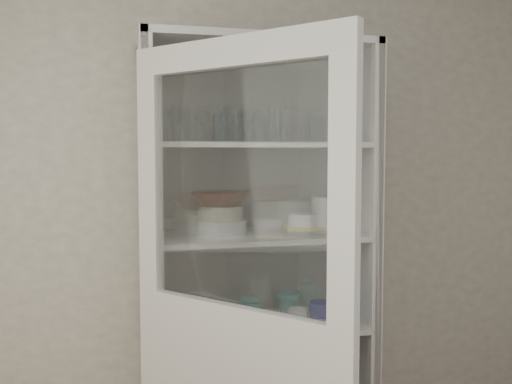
{
  "coord_description": "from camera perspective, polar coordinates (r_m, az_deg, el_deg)",
  "views": [
    {
      "loc": [
        -0.39,
        -1.15,
        1.62
      ],
      "look_at": [
        0.2,
        1.27,
        1.44
      ],
      "focal_mm": 40.0,
      "sensor_mm": 36.0,
      "label": 1
    }
  ],
  "objects": [
    {
      "name": "white_ramekin",
      "position": [
        2.55,
        4.71,
        -2.8
      ],
      "size": [
        0.16,
        0.16,
        0.06
      ],
      "primitive_type": "cylinder",
      "rotation": [
        0.0,
        0.0,
        0.27
      ],
      "color": "white",
      "rests_on": "yellow_trivet"
    },
    {
      "name": "tumbler_9",
      "position": [
        2.48,
        -3.62,
        6.39
      ],
      "size": [
        0.08,
        0.08,
        0.13
      ],
      "primitive_type": "cylinder",
      "rotation": [
        0.0,
        0.0,
        0.31
      ],
      "color": "silver",
      "rests_on": "shelf_glass"
    },
    {
      "name": "plate_stack_front",
      "position": [
        2.46,
        -3.52,
        -3.57
      ],
      "size": [
        0.22,
        0.22,
        0.07
      ],
      "primitive_type": "cylinder",
      "color": "white",
      "rests_on": "shelf_plates"
    },
    {
      "name": "grey_bowl_stack",
      "position": [
        2.59,
        7.17,
        -2.21
      ],
      "size": [
        0.15,
        0.15,
        0.16
      ],
      "primitive_type": "cylinder",
      "color": "silver",
      "rests_on": "shelf_plates"
    },
    {
      "name": "mug_white",
      "position": [
        2.52,
        4.16,
        -12.5
      ],
      "size": [
        0.11,
        0.11,
        0.08
      ],
      "primitive_type": "imported",
      "rotation": [
        0.0,
        0.0,
        0.25
      ],
      "color": "white",
      "rests_on": "shelf_mugs"
    },
    {
      "name": "wall_back",
      "position": [
        2.7,
        -5.26,
        -2.82
      ],
      "size": [
        3.6,
        0.02,
        2.6
      ],
      "primitive_type": "cube",
      "color": "#A6A093",
      "rests_on": "ground"
    },
    {
      "name": "terracotta_bowl",
      "position": [
        2.45,
        -3.53,
        -0.66
      ],
      "size": [
        0.32,
        0.32,
        0.06
      ],
      "primitive_type": "imported",
      "rotation": [
        0.0,
        0.0,
        -0.35
      ],
      "color": "#532717",
      "rests_on": "cream_bowl"
    },
    {
      "name": "goblet_1",
      "position": [
        2.52,
        -5.29,
        6.67
      ],
      "size": [
        0.07,
        0.07,
        0.15
      ],
      "primitive_type": null,
      "color": "silver",
      "rests_on": "shelf_glass"
    },
    {
      "name": "plate_stack_back",
      "position": [
        2.6,
        -4.67,
        -3.01
      ],
      "size": [
        0.2,
        0.2,
        0.08
      ],
      "primitive_type": "cylinder",
      "color": "white",
      "rests_on": "shelf_plates"
    },
    {
      "name": "tumbler_1",
      "position": [
        2.31,
        -2.98,
        6.73
      ],
      "size": [
        0.09,
        0.09,
        0.14
      ],
      "primitive_type": "cylinder",
      "rotation": [
        0.0,
        0.0,
        0.27
      ],
      "color": "silver",
      "rests_on": "shelf_glass"
    },
    {
      "name": "tumbler_3",
      "position": [
        2.39,
        0.5,
        6.8
      ],
      "size": [
        0.08,
        0.08,
        0.15
      ],
      "primitive_type": "cylinder",
      "rotation": [
        0.0,
        0.0,
        -0.04
      ],
      "color": "silver",
      "rests_on": "shelf_glass"
    },
    {
      "name": "tumbler_2",
      "position": [
        2.31,
        -2.96,
        6.55
      ],
      "size": [
        0.06,
        0.06,
        0.12
      ],
      "primitive_type": "cylinder",
      "rotation": [
        0.0,
        0.0,
        0.03
      ],
      "color": "silver",
      "rests_on": "shelf_glass"
    },
    {
      "name": "goblet_3",
      "position": [
        2.68,
        5.46,
        6.56
      ],
      "size": [
        0.07,
        0.07,
        0.16
      ],
      "primitive_type": null,
      "color": "silver",
      "rests_on": "shelf_glass"
    },
    {
      "name": "goblet_2",
      "position": [
        2.57,
        -0.81,
        6.85
      ],
      "size": [
        0.08,
        0.08,
        0.17
      ],
      "primitive_type": null,
      "color": "silver",
      "rests_on": "shelf_glass"
    },
    {
      "name": "mug_blue",
      "position": [
        2.61,
        6.63,
        -11.86
      ],
      "size": [
        0.15,
        0.15,
        0.1
      ],
      "primitive_type": "imported",
      "rotation": [
        0.0,
        0.0,
        -0.24
      ],
      "color": "#07097D",
      "rests_on": "shelf_mugs"
    },
    {
      "name": "tumbler_6",
      "position": [
        2.47,
        6.18,
        6.37
      ],
      "size": [
        0.07,
        0.07,
        0.12
      ],
      "primitive_type": "cylinder",
      "rotation": [
        0.0,
        0.0,
        0.21
      ],
      "color": "silver",
      "rests_on": "shelf_glass"
    },
    {
      "name": "glass_platter",
      "position": [
        2.56,
        4.71,
        -3.88
      ],
      "size": [
        0.3,
        0.3,
        0.02
      ],
      "primitive_type": "cylinder",
      "rotation": [
        0.0,
        0.0,
        0.03
      ],
      "color": "silver",
      "rests_on": "shelf_plates"
    },
    {
      "name": "teal_jar",
      "position": [
        2.6,
        -0.62,
        -11.78
      ],
      "size": [
        0.09,
        0.09,
        0.11
      ],
      "color": "teal",
      "rests_on": "shelf_mugs"
    },
    {
      "name": "measuring_cups",
      "position": [
        2.49,
        -2.97,
        -13.33
      ],
      "size": [
        0.09,
        0.09,
        0.04
      ],
      "primitive_type": "cylinder",
      "color": "#A8A8A8",
      "rests_on": "shelf_mugs"
    },
    {
      "name": "tumbler_11",
      "position": [
        2.58,
        6.19,
        6.4
      ],
      "size": [
        0.09,
        0.09,
        0.14
      ],
      "primitive_type": "cylinder",
      "rotation": [
        0.0,
        0.0,
        0.37
      ],
      "color": "silver",
      "rests_on": "shelf_glass"
    },
    {
      "name": "yellow_trivet",
      "position": [
        2.56,
        4.71,
        -3.58
      ],
      "size": [
        0.18,
        0.18,
        0.01
      ],
      "primitive_type": "cube",
      "rotation": [
        0.0,
        0.0,
        -0.12
      ],
      "color": "gold",
      "rests_on": "glass_platter"
    },
    {
      "name": "goblet_0",
      "position": [
        2.56,
        -7.92,
        6.87
      ],
      "size": [
        0.08,
        0.08,
        0.18
      ],
      "primitive_type": null,
      "color": "silver",
      "rests_on": "shelf_glass"
    },
    {
      "name": "cupboard_door",
      "position": [
        2.04,
        -2.03,
        -17.46
      ],
      "size": [
        0.61,
        0.71,
        2.0
      ],
      "rotation": [
        0.0,
        0.0,
        -0.87
      ],
      "color": "silver",
      "rests_on": "floor"
    },
    {
      "name": "tumbler_12",
      "position": [
        2.41,
        -0.55,
        6.71
      ],
      "size": [
        0.07,
        0.07,
        0.15
      ],
      "primitive_type": "cylinder",
      "color": "silver",
      "rests_on": "shelf_glass"
    },
    {
      "name": "tumbler_10",
      "position": [
        2.47,
        -2.01,
        6.65
      ],
      "size": [
        0.09,
        0.09,
        0.15
      ],
      "primitive_type": "cylinder",
      "rotation": [
        0.0,
        0.0,
        -0.33
      ],
      "color": "silver",
      "rests_on": "shelf_glass"
    },
    {
      "name": "pantry_cabinet",
      "position": [
        2.65,
        -0.32,
        -10.87
      ],
      "size": [
        1.0,
        0.45,
        2.1
      ],
      "color": "silver",
      "rests_on": "floor"
    },
    {
      "name": "tumbler_0",
      "position": [
        2.32,
        -7.54,
        6.79
      ],
      "size": [
        0.09,
        0.09,
        0.15
      ],
      "primitive_type": "cylinder",
      "rotation": [
        0.0,
        0.0,
        -0.37
      ],
      "color": "silver",
      "rests_on": "shelf_glass"
    },
    {
      "name": "cream_bowl",
      "position": [
        2.45,
        -3.52,
        -2.07
      ],
      "size": [
        0.2,
        0.2,
        0.06
      ],
      "primitive_type": "cylinder",
      "rotation": [
        0.0,
        0.0,
        -0.05
      ],
      "color": "beige",
      "rests_on": "plate_stack_front"
    },
    {
      "name": "tumbler_4",
      "position": [
        2.39,
        3.21,
        6.73
      ],
      "size": [
        0.09,
        0.09,
        0.15
      ],
      "primitive_type": "cylinder",
      "rotation": [
        0.0,
        0.0,
        0.19
      ],
      "color": "silver",
      "rests_on": "shelf_glass"
    },
    {
      "name": "tumbler_8",
      "position": [
        2.49,
        -2.35,
        6.52
      ],
      "size": [
        0.08,
        0.08,
        0.14
      ],
      "primitive_type": "cylinder",
      "rotation": [
        0.0,
        0.0,
        0.15
      ],
      "color": "silver",
      "rests_on": "shelf_glass"
    },
    {
      "name": "tumbler_5",
      "position": [
        2.46,
        8.71,
        6.52
      ],
      "size": [
        0.07,
        0.07,
        0.14
      ],
      "primitive_type": "cylinder",
      "rotation": [
        0.0,
        0.0,
        -0.02
      ],
      "color": "silver",
      "rests_on": "shelf_glass"
    },
    {
      "name": "tumbler_13",
      "position": [
        2.43,
        -0.53,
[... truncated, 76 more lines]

